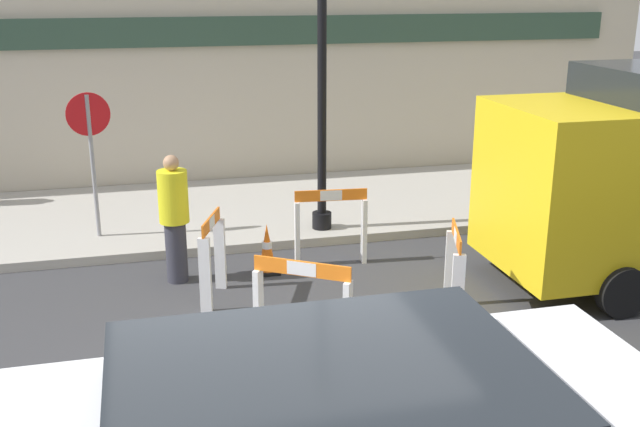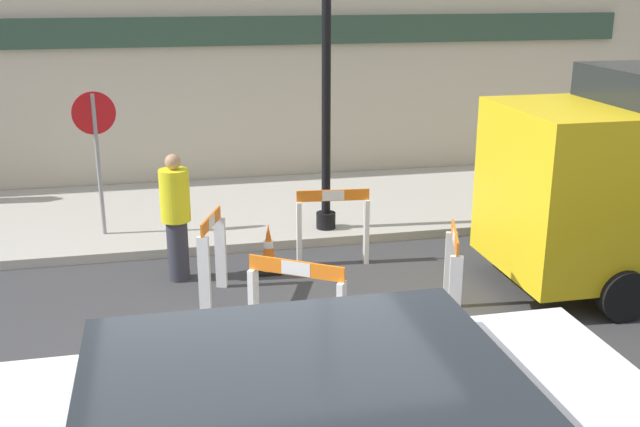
# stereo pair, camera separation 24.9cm
# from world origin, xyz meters

# --- Properties ---
(sidewalk_slab) EXTENTS (18.00, 3.65, 0.13)m
(sidewalk_slab) POSITION_xyz_m (0.00, 6.32, 0.07)
(sidewalk_slab) COLOR #ADA89E
(sidewalk_slab) RESTS_ON ground_plane
(storefront_facade) EXTENTS (18.00, 0.22, 5.50)m
(storefront_facade) POSITION_xyz_m (0.00, 8.22, 2.75)
(storefront_facade) COLOR #BCB29E
(storefront_facade) RESTS_ON ground_plane
(stop_sign) EXTENTS (0.59, 0.13, 2.07)m
(stop_sign) POSITION_xyz_m (-1.55, 5.37, 1.52)
(stop_sign) COLOR gray
(stop_sign) RESTS_ON sidewalk_slab
(barricade_0) EXTENTS (0.38, 0.82, 1.08)m
(barricade_0) POSITION_xyz_m (2.38, 1.80, 0.58)
(barricade_0) COLOR white
(barricade_0) RESTS_ON ground_plane
(barricade_1) EXTENTS (0.97, 0.22, 1.04)m
(barricade_1) POSITION_xyz_m (1.49, 3.81, 0.57)
(barricade_1) COLOR white
(barricade_1) RESTS_ON ground_plane
(barricade_2) EXTENTS (0.39, 0.76, 1.05)m
(barricade_2) POSITION_xyz_m (-0.16, 3.01, 0.56)
(barricade_2) COLOR white
(barricade_2) RESTS_ON ground_plane
(barricade_3) EXTENTS (0.90, 0.65, 1.11)m
(barricade_3) POSITION_xyz_m (0.51, 1.19, 0.61)
(barricade_3) COLOR white
(barricade_3) RESTS_ON ground_plane
(traffic_cone_0) EXTENTS (0.30, 0.30, 0.56)m
(traffic_cone_0) POSITION_xyz_m (1.42, 0.86, 0.27)
(traffic_cone_0) COLOR black
(traffic_cone_0) RESTS_ON ground_plane
(traffic_cone_1) EXTENTS (0.30, 0.30, 0.54)m
(traffic_cone_1) POSITION_xyz_m (2.07, 1.19, 0.26)
(traffic_cone_1) COLOR black
(traffic_cone_1) RESTS_ON ground_plane
(traffic_cone_2) EXTENTS (0.30, 0.30, 0.67)m
(traffic_cone_2) POSITION_xyz_m (0.61, 3.70, 0.32)
(traffic_cone_2) COLOR black
(traffic_cone_2) RESTS_ON ground_plane
(person_worker) EXTENTS (0.52, 0.52, 1.64)m
(person_worker) POSITION_xyz_m (-0.55, 3.71, 0.87)
(person_worker) COLOR #33333D
(person_worker) RESTS_ON ground_plane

